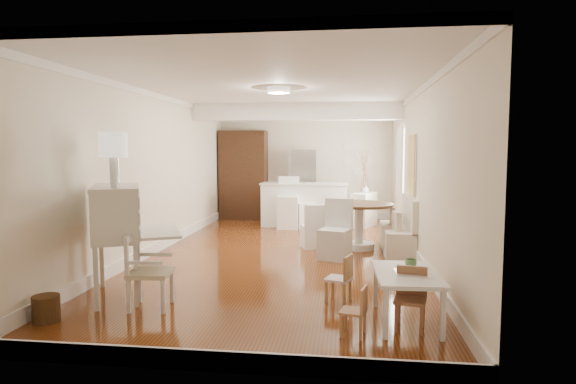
% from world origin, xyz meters
% --- Properties ---
extents(room, '(9.00, 9.04, 2.82)m').
position_xyz_m(room, '(0.04, 0.32, 1.98)').
color(room, brown).
rests_on(room, ground).
extents(secretary_bureau, '(1.44, 1.45, 1.38)m').
position_xyz_m(secretary_bureau, '(-1.70, -2.66, 0.69)').
color(secretary_bureau, silver).
rests_on(secretary_bureau, ground).
extents(gustavian_armchair, '(0.54, 0.54, 0.86)m').
position_xyz_m(gustavian_armchair, '(-1.13, -3.02, 0.43)').
color(gustavian_armchair, silver).
rests_on(gustavian_armchair, ground).
extents(wicker_basket, '(0.33, 0.33, 0.28)m').
position_xyz_m(wicker_basket, '(-2.05, -3.58, 0.14)').
color(wicker_basket, '#4A2F17').
rests_on(wicker_basket, ground).
extents(kids_table, '(0.69, 1.10, 0.53)m').
position_xyz_m(kids_table, '(1.72, -3.13, 0.27)').
color(kids_table, white).
rests_on(kids_table, ground).
extents(kids_chair_a, '(0.29, 0.29, 0.50)m').
position_xyz_m(kids_chair_a, '(1.17, -3.57, 0.25)').
color(kids_chair_a, '#AE7A4F').
rests_on(kids_chair_a, ground).
extents(kids_chair_b, '(0.36, 0.36, 0.59)m').
position_xyz_m(kids_chair_b, '(1.01, -2.55, 0.29)').
color(kids_chair_b, '#AE834F').
rests_on(kids_chair_b, ground).
extents(kids_chair_c, '(0.37, 0.37, 0.64)m').
position_xyz_m(kids_chair_c, '(1.74, -3.35, 0.32)').
color(kids_chair_c, '#9C6747').
rests_on(kids_chair_c, ground).
extents(banquette, '(0.52, 1.60, 0.98)m').
position_xyz_m(banquette, '(1.99, 0.50, 0.49)').
color(banquette, silver).
rests_on(banquette, ground).
extents(dining_table, '(1.47, 1.47, 0.84)m').
position_xyz_m(dining_table, '(1.32, 0.61, 0.42)').
color(dining_table, '#482C17').
rests_on(dining_table, ground).
extents(slip_chair_near, '(0.59, 0.60, 0.99)m').
position_xyz_m(slip_chair_near, '(0.90, -0.26, 0.50)').
color(slip_chair_near, silver).
rests_on(slip_chair_near, ground).
extents(slip_chair_far, '(0.49, 0.50, 0.81)m').
position_xyz_m(slip_chair_far, '(0.47, 0.61, 0.41)').
color(slip_chair_far, white).
rests_on(slip_chair_far, ground).
extents(breakfast_counter, '(2.05, 0.65, 1.03)m').
position_xyz_m(breakfast_counter, '(0.10, 3.10, 0.52)').
color(breakfast_counter, white).
rests_on(breakfast_counter, ground).
extents(bar_stool_left, '(0.49, 0.49, 1.19)m').
position_xyz_m(bar_stool_left, '(-0.25, 2.71, 0.60)').
color(bar_stool_left, white).
rests_on(bar_stool_left, ground).
extents(bar_stool_right, '(0.48, 0.48, 0.94)m').
position_xyz_m(bar_stool_right, '(0.14, 2.84, 0.47)').
color(bar_stool_right, white).
rests_on(bar_stool_right, ground).
extents(pantry_cabinet, '(1.20, 0.60, 2.30)m').
position_xyz_m(pantry_cabinet, '(-1.60, 4.18, 1.15)').
color(pantry_cabinet, '#381E11').
rests_on(pantry_cabinet, ground).
extents(fridge, '(0.75, 0.65, 1.80)m').
position_xyz_m(fridge, '(0.30, 4.15, 0.90)').
color(fridge, silver).
rests_on(fridge, ground).
extents(sideboard, '(0.66, 0.92, 0.80)m').
position_xyz_m(sideboard, '(1.50, 3.22, 0.40)').
color(sideboard, silver).
rests_on(sideboard, ground).
extents(pencil_cup, '(0.16, 0.16, 0.10)m').
position_xyz_m(pencil_cup, '(1.79, -2.94, 0.58)').
color(pencil_cup, '#5C9758').
rests_on(pencil_cup, kids_table).
extents(branch_vase, '(0.18, 0.18, 0.17)m').
position_xyz_m(branch_vase, '(1.54, 3.24, 0.89)').
color(branch_vase, silver).
rests_on(branch_vase, sideboard).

